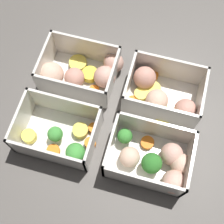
{
  "coord_description": "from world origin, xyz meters",
  "views": [
    {
      "loc": [
        0.06,
        -0.23,
        0.6
      ],
      "look_at": [
        0.0,
        0.0,
        0.03
      ],
      "focal_mm": 50.0,
      "sensor_mm": 36.0,
      "label": 1
    }
  ],
  "objects": [
    {
      "name": "ground_plane",
      "position": [
        0.0,
        0.0,
        0.0
      ],
      "size": [
        4.0,
        4.0,
        0.0
      ],
      "primitive_type": "plane",
      "color": "#56514C"
    },
    {
      "name": "container_near_right",
      "position": [
        0.1,
        -0.07,
        0.03
      ],
      "size": [
        0.17,
        0.12,
        0.07
      ],
      "color": "silver",
      "rests_on": "ground_plane"
    },
    {
      "name": "container_near_left",
      "position": [
        -0.08,
        -0.07,
        0.03
      ],
      "size": [
        0.16,
        0.11,
        0.07
      ],
      "color": "silver",
      "rests_on": "ground_plane"
    },
    {
      "name": "container_far_left",
      "position": [
        -0.09,
        0.07,
        0.03
      ],
      "size": [
        0.18,
        0.12,
        0.07
      ],
      "color": "silver",
      "rests_on": "ground_plane"
    },
    {
      "name": "container_far_right",
      "position": [
        0.09,
        0.06,
        0.03
      ],
      "size": [
        0.16,
        0.12,
        0.07
      ],
      "color": "silver",
      "rests_on": "ground_plane"
    }
  ]
}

